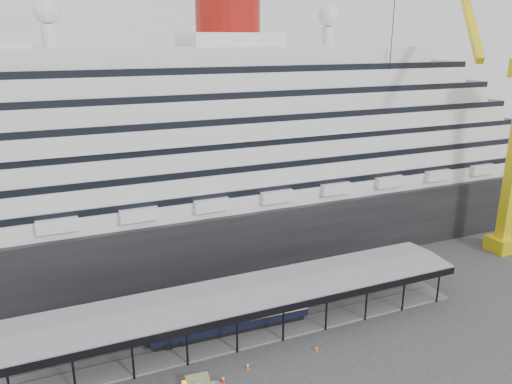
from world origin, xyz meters
TOP-DOWN VIEW (x-y plane):
  - ground at (0.00, 0.00)m, footprint 200.00×200.00m
  - cruise_ship at (0.05, 32.00)m, footprint 130.00×30.00m
  - platform_canopy at (0.00, 5.00)m, footprint 56.00×9.18m
  - crane_yellow at (47.06, 10.54)m, footprint 23.83×18.78m
  - pullman_carriage at (-2.20, 5.00)m, footprint 19.74×3.18m
  - traffic_cone_left at (-6.11, -3.40)m, footprint 0.47×0.47m
  - traffic_cone_mid at (-2.95, -2.36)m, footprint 0.47×0.47m
  - traffic_cone_right at (5.45, -2.50)m, footprint 0.44×0.44m

SIDE VIEW (x-z plane):
  - ground at x=0.00m, z-range 0.00..0.00m
  - traffic_cone_right at x=5.45m, z-range 0.00..0.70m
  - traffic_cone_mid at x=-2.95m, z-range 0.00..0.76m
  - traffic_cone_left at x=-6.11m, z-range 0.00..0.81m
  - platform_canopy at x=0.00m, z-range -0.29..5.01m
  - pullman_carriage at x=-2.20m, z-range -7.28..12.03m
  - cruise_ship at x=0.05m, z-range -3.60..40.30m
  - crane_yellow at x=47.06m, z-range -3.84..43.76m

